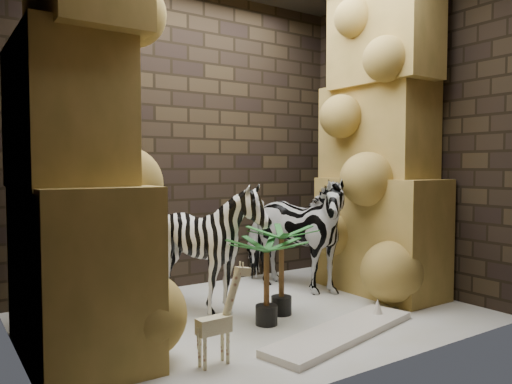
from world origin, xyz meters
TOP-DOWN VIEW (x-y plane):
  - floor at (0.00, 0.00)m, footprint 3.50×3.50m
  - wall_back at (0.00, 1.25)m, footprint 3.50×0.00m
  - wall_front at (0.00, -1.25)m, footprint 3.50×0.00m
  - wall_left at (-1.75, 0.00)m, footprint 0.00×3.00m
  - wall_right at (1.75, 0.00)m, footprint 0.00×3.00m
  - rock_pillar_left at (-1.40, 0.00)m, footprint 0.68×1.30m
  - rock_pillar_right at (1.42, 0.00)m, footprint 0.58×1.25m
  - zebra_right at (0.73, 0.51)m, footprint 0.90×1.24m
  - zebra_left at (-0.28, 0.32)m, footprint 1.23×1.34m
  - giraffe_toy at (-0.77, -0.67)m, footprint 0.33×0.12m
  - palm_front at (0.19, -0.07)m, footprint 0.36×0.36m
  - palm_back at (-0.06, -0.21)m, footprint 0.36×0.36m
  - surfboard at (0.24, -0.72)m, footprint 1.48×0.66m

SIDE VIEW (x-z plane):
  - floor at x=0.00m, z-range 0.00..0.00m
  - surfboard at x=0.24m, z-range 0.00..0.05m
  - giraffe_toy at x=-0.77m, z-range 0.00..0.63m
  - palm_back at x=-0.06m, z-range 0.00..0.68m
  - palm_front at x=0.19m, z-range 0.00..0.74m
  - zebra_left at x=-0.28m, z-range 0.00..0.98m
  - zebra_right at x=0.73m, z-range 0.00..1.31m
  - wall_back at x=0.00m, z-range -0.25..3.25m
  - wall_front at x=0.00m, z-range -0.25..3.25m
  - wall_left at x=-1.75m, z-range 0.00..3.00m
  - wall_right at x=1.75m, z-range 0.00..3.00m
  - rock_pillar_left at x=-1.40m, z-range 0.00..3.00m
  - rock_pillar_right at x=1.42m, z-range 0.00..3.00m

